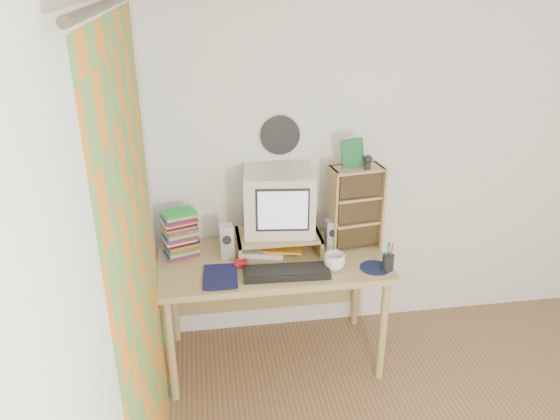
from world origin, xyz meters
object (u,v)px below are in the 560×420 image
object	(u,v)px
crt_monitor	(279,202)
diary	(203,276)
keyboard	(286,272)
mug	(335,262)
cd_rack	(355,207)
dvd_stack	(180,236)
desk	(271,272)

from	to	relation	value
crt_monitor	diary	xyz separation A→B (m)	(-0.49, -0.33, -0.29)
keyboard	mug	xyz separation A→B (m)	(0.29, 0.02, 0.03)
diary	cd_rack	bearing A→B (deg)	19.66
cd_rack	crt_monitor	bearing A→B (deg)	167.55
diary	dvd_stack	bearing A→B (deg)	114.69
desk	mug	distance (m)	0.46
crt_monitor	cd_rack	distance (m)	0.48
keyboard	dvd_stack	xyz separation A→B (m)	(-0.61, 0.34, 0.12)
crt_monitor	mug	world-z (taller)	crt_monitor
desk	dvd_stack	bearing A→B (deg)	172.87
crt_monitor	diary	bearing A→B (deg)	-139.30
dvd_stack	diary	size ratio (longest dim) A/B	1.11
crt_monitor	dvd_stack	size ratio (longest dim) A/B	1.53
keyboard	diary	world-z (taller)	diary
crt_monitor	diary	distance (m)	0.66
desk	dvd_stack	size ratio (longest dim) A/B	5.22
cd_rack	mug	bearing A→B (deg)	-131.52
crt_monitor	mug	distance (m)	0.51
desk	crt_monitor	bearing A→B (deg)	55.12
dvd_stack	diary	bearing A→B (deg)	-87.05
crt_monitor	mug	xyz separation A→B (m)	(0.28, -0.33, -0.26)
desk	crt_monitor	distance (m)	0.46
dvd_stack	mug	size ratio (longest dim) A/B	2.10
desk	dvd_stack	world-z (taller)	dvd_stack
mug	diary	bearing A→B (deg)	179.96
desk	crt_monitor	world-z (taller)	crt_monitor
cd_rack	dvd_stack	bearing A→B (deg)	171.11
mug	crt_monitor	bearing A→B (deg)	130.67
dvd_stack	cd_rack	distance (m)	1.10
keyboard	dvd_stack	world-z (taller)	dvd_stack
crt_monitor	dvd_stack	world-z (taller)	crt_monitor
dvd_stack	desk	bearing A→B (deg)	-25.94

